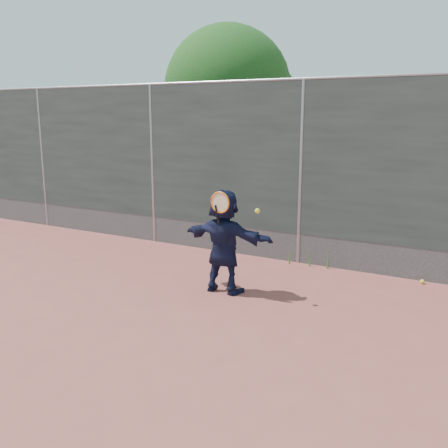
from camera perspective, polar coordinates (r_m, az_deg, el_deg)
The scene contains 7 objects.
ground at distance 5.64m, azimuth -4.63°, elevation -13.40°, with size 80.00×80.00×0.00m, color #9E4C42.
player at distance 6.92m, azimuth 0.00°, elevation -1.97°, with size 1.36×0.43×1.46m, color #121733.
ball_ground at distance 7.98m, azimuth 21.71°, elevation -6.14°, with size 0.07×0.07×0.07m, color yellow.
fence at distance 8.26m, azimuth 8.78°, elevation 6.23°, with size 20.00×0.06×3.03m.
swing_action at distance 6.60m, azimuth -0.05°, elevation 2.24°, with size 0.70×0.15×0.51m.
tree_left at distance 12.18m, azimuth 1.18°, elevation 14.70°, with size 3.15×3.00×4.53m.
weed_clump at distance 8.34m, azimuth 10.08°, elevation -3.93°, with size 0.68×0.07×0.30m.
Camera 1 is at (2.84, -4.21, 2.45)m, focal length 40.00 mm.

